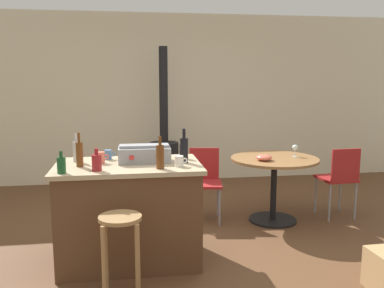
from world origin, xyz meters
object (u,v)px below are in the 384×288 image
Objects in this scene: kitchen_island at (129,213)px; folding_chair_near at (339,176)px; cup_2 at (108,155)px; cup_0 at (179,161)px; dining_table at (274,173)px; bottle_4 at (160,156)px; serving_bowl at (264,157)px; wooden_stool at (121,239)px; bottle_6 at (184,150)px; toolbox at (144,154)px; wine_glass at (295,148)px; wood_stove at (164,155)px; bottle_0 at (183,151)px; bottle_2 at (79,154)px; bottle_5 at (61,165)px; bottle_1 at (97,162)px; folding_chair_far at (204,178)px; bottle_3 at (76,151)px; cup_1 at (100,158)px.

folding_chair_near is at bearing 18.20° from kitchen_island.
cup_0 is at bearing -33.59° from cup_2.
bottle_4 is at bearing -142.39° from dining_table.
serving_bowl is at bearing 37.50° from bottle_4.
bottle_6 reaches higher than wooden_stool.
bottle_4 is (0.12, -0.30, 0.03)m from toolbox.
bottle_6 reaches higher than serving_bowl.
wine_glass is at bearing 33.80° from bottle_4.
cup_0 is 1.42m from serving_bowl.
bottle_4 is 2.47× the size of cup_0.
bottle_0 is at bearing -90.60° from wood_stove.
serving_bowl is at bearing 25.17° from kitchen_island.
wooden_stool is at bearing -142.37° from wine_glass.
dining_table is 9.35× the size of cup_2.
bottle_6 is at bearing -2.38° from kitchen_island.
bottle_0 is 1.36× the size of wine_glass.
bottle_2 is 0.38m from cup_2.
bottle_2 reaches higher than wine_glass.
wooden_stool is at bearing -82.76° from cup_2.
bottle_5 is at bearing -154.69° from wine_glass.
bottle_2 reaches higher than toolbox.
cup_0 is at bearing 44.04° from wooden_stool.
toolbox is 0.39m from bottle_0.
bottle_1 is 0.28m from bottle_5.
folding_chair_far is 1.52m from wood_stove.
wood_stove is at bearing 72.23° from cup_2.
cup_2 is (-0.34, 0.18, -0.03)m from toolbox.
toolbox is 2.43× the size of bottle_0.
bottle_3 is 1.45× the size of serving_bowl.
folding_chair_near is 2.60m from wood_stove.
folding_chair_near is (0.81, -0.03, -0.06)m from dining_table.
bottle_4 is 0.61m from cup_1.
folding_chair_far is at bearing 69.73° from cup_0.
bottle_5 is at bearing -169.52° from bottle_1.
bottle_2 is 2.56m from wine_glass.
bottle_4 is at bearing -136.62° from bottle_6.
bottle_6 is (-2.00, -0.85, 0.53)m from folding_chair_near.
folding_chair_far is (0.97, 1.73, 0.02)m from wooden_stool.
dining_table is at bearing 38.36° from serving_bowl.
bottle_0 is at bearing -162.14° from folding_chair_near.
wooden_stool is at bearing -135.96° from cup_0.
bottle_0 is 0.89m from bottle_1.
bottle_3 is 0.85m from bottle_4.
kitchen_island is 1.49× the size of folding_chair_near.
dining_table is 1.55m from bottle_6.
folding_chair_near is 2.90m from cup_1.
bottle_3 is (-0.47, 0.17, 0.56)m from kitchen_island.
folding_chair_far is 7.51× the size of cup_0.
serving_bowl is at bearing 28.30° from bottle_1.
kitchen_island is 0.68m from bottle_4.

